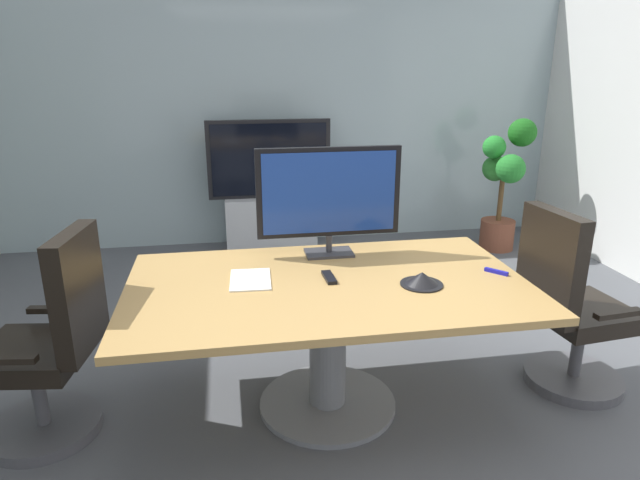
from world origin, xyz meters
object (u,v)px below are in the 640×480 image
object	(u,v)px
wall_display_unit	(270,207)
potted_plant	(504,182)
conference_phone	(422,279)
office_chair_left	(52,354)
remote_control	(329,277)
office_chair_right	(569,316)
tv_monitor	(329,195)
conference_table	(328,313)

from	to	relation	value
wall_display_unit	potted_plant	bearing A→B (deg)	-9.38
potted_plant	conference_phone	size ratio (longest dim) A/B	5.97
wall_display_unit	conference_phone	distance (m)	2.95
office_chair_left	remote_control	xyz separation A→B (m)	(1.41, 0.04, 0.30)
office_chair_right	conference_phone	bearing A→B (deg)	89.25
office_chair_right	potted_plant	distance (m)	2.57
office_chair_right	remote_control	xyz separation A→B (m)	(-1.38, 0.08, 0.30)
tv_monitor	office_chair_left	bearing A→B (deg)	-163.69
wall_display_unit	office_chair_right	bearing A→B (deg)	-62.27
potted_plant	conference_phone	world-z (taller)	potted_plant
conference_table	office_chair_left	world-z (taller)	office_chair_left
potted_plant	conference_table	bearing A→B (deg)	-132.96
wall_display_unit	remote_control	world-z (taller)	wall_display_unit
conference_table	office_chair_right	xyz separation A→B (m)	(1.40, -0.04, -0.12)
office_chair_left	conference_phone	world-z (taller)	office_chair_left
conference_table	tv_monitor	size ratio (longest dim) A/B	2.47
wall_display_unit	potted_plant	world-z (taller)	potted_plant
wall_display_unit	remote_control	size ratio (longest dim) A/B	7.71
potted_plant	remote_control	distance (m)	3.22
office_chair_left	potted_plant	distance (m)	4.34
tv_monitor	wall_display_unit	size ratio (longest dim) A/B	0.64
conference_table	wall_display_unit	bearing A→B (deg)	91.55
conference_table	conference_phone	distance (m)	0.52
potted_plant	office_chair_right	bearing A→B (deg)	-108.79
potted_plant	remote_control	bearing A→B (deg)	-133.30
tv_monitor	potted_plant	distance (m)	2.92
wall_display_unit	conference_table	bearing A→B (deg)	-88.45
tv_monitor	potted_plant	size ratio (longest dim) A/B	0.64
office_chair_right	potted_plant	world-z (taller)	potted_plant
remote_control	conference_table	bearing A→B (deg)	-109.54
wall_display_unit	tv_monitor	bearing A→B (deg)	-86.09
potted_plant	remote_control	world-z (taller)	potted_plant
office_chair_left	tv_monitor	xyz separation A→B (m)	(1.48, 0.43, 0.65)
conference_table	wall_display_unit	world-z (taller)	wall_display_unit
wall_display_unit	conference_phone	xyz separation A→B (m)	(0.54, -2.88, 0.34)
office_chair_right	tv_monitor	size ratio (longest dim) A/B	1.30
tv_monitor	wall_display_unit	distance (m)	2.43
office_chair_left	potted_plant	world-z (taller)	potted_plant
tv_monitor	conference_phone	distance (m)	0.75
tv_monitor	remote_control	xyz separation A→B (m)	(-0.07, -0.39, -0.35)
tv_monitor	conference_phone	bearing A→B (deg)	-55.43
conference_table	conference_phone	world-z (taller)	conference_phone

